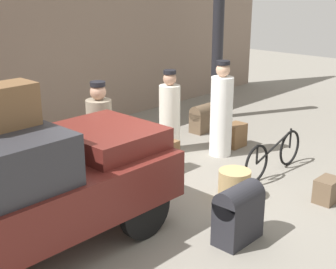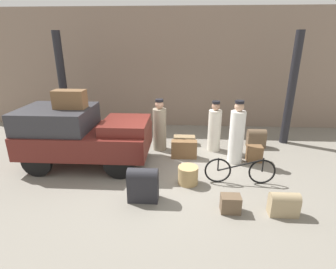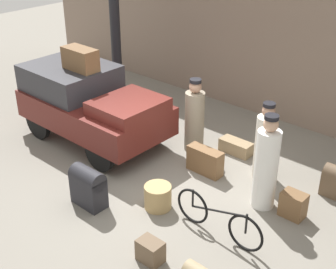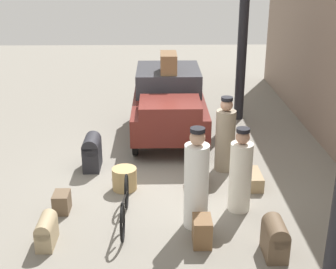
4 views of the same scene
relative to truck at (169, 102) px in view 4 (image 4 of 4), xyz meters
name	(u,v)px [view 4 (image 4 of 4)]	position (x,y,z in m)	size (l,w,h in m)	color
ground_plane	(159,172)	(2.20, -0.27, -0.91)	(30.00, 30.00, 0.00)	gray
canopy_pillar_left	(242,55)	(-1.29, 2.02, 0.90)	(0.26, 0.26, 3.63)	black
truck	(169,102)	(0.00, 0.00, 0.00)	(3.43, 1.77, 1.62)	black
bicycle	(125,206)	(4.20, -0.86, -0.58)	(1.71, 0.04, 0.69)	black
wicker_basket	(125,179)	(2.94, -0.95, -0.69)	(0.49, 0.49, 0.45)	tan
porter_carrying_trunk	(225,137)	(2.06, 1.16, -0.17)	(0.42, 0.42, 1.64)	gray
porter_standing_middle	(240,174)	(3.79, 1.20, -0.19)	(0.40, 0.40, 1.59)	silver
porter_with_bicycle	(196,183)	(4.31, 0.37, -0.09)	(0.42, 0.42, 1.80)	white
suitcase_black_upright	(202,231)	(4.87, 0.43, -0.68)	(0.42, 0.30, 0.47)	brown
trunk_umber_medium	(199,174)	(2.84, 0.55, -0.65)	(0.75, 0.27, 0.53)	brown
suitcase_tan_flat	(253,179)	(2.85, 1.64, -0.77)	(0.72, 0.32, 0.28)	#937A56
suitcase_small_leather	(62,202)	(3.79, -2.04, -0.73)	(0.40, 0.29, 0.37)	brown
trunk_wicker_pale	(92,151)	(1.95, -1.71, -0.51)	(0.66, 0.35, 0.76)	#232328
trunk_barrel_dark	(46,230)	(4.83, -2.08, -0.65)	(0.57, 0.27, 0.50)	#9E8966
trunk_large_brown	(275,238)	(5.20, 1.53, -0.59)	(0.58, 0.33, 0.61)	brown
trunk_on_truck_roof	(169,63)	(-0.20, 0.00, 0.95)	(0.83, 0.40, 0.48)	brown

